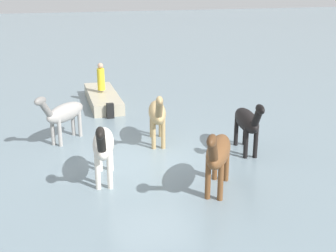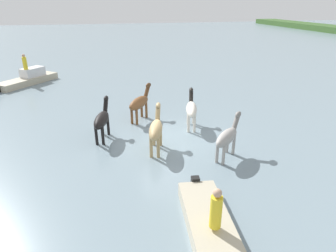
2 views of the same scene
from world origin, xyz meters
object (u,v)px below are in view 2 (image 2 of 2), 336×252
horse_mid_herd (102,119)px  person_watcher_seated (216,210)px  boat_skiff_near (212,235)px  horse_lead (156,129)px  boat_tender_starboard (29,80)px  horse_pinto_flank (191,109)px  horse_dark_mare (227,137)px  person_spotter_bow (25,62)px  horse_rear_stallion (140,103)px

horse_mid_herd → person_watcher_seated: horse_mid_herd is taller
boat_skiff_near → person_watcher_seated: size_ratio=3.88×
horse_lead → boat_tender_starboard: horse_lead is taller
boat_skiff_near → horse_mid_herd: bearing=-153.2°
horse_pinto_flank → person_watcher_seated: 8.01m
horse_mid_herd → horse_pinto_flank: bearing=-69.8°
horse_lead → horse_dark_mare: size_ratio=1.27×
horse_dark_mare → person_watcher_seated: person_watcher_seated is taller
boat_skiff_near → horse_pinto_flank: bearing=173.1°
horse_pinto_flank → person_watcher_seated: size_ratio=1.99×
person_spotter_bow → person_watcher_seated: size_ratio=1.00×
horse_mid_herd → horse_rear_stallion: (-1.98, 2.07, 0.02)m
horse_mid_herd → person_spotter_bow: bearing=41.1°
horse_lead → horse_pinto_flank: 3.11m
horse_dark_mare → boat_tender_starboard: horse_dark_mare is taller
horse_pinto_flank → boat_skiff_near: 7.93m
horse_dark_mare → boat_skiff_near: size_ratio=0.41×
boat_skiff_near → person_watcher_seated: (0.13, 0.01, 0.96)m
horse_rear_stallion → boat_skiff_near: 9.34m
boat_skiff_near → person_spotter_bow: size_ratio=3.88×
boat_tender_starboard → person_watcher_seated: 20.92m
horse_dark_mare → horse_pinto_flank: (-3.44, -0.48, 0.05)m
boat_skiff_near → person_watcher_seated: person_watcher_seated is taller
horse_dark_mare → horse_rear_stallion: (-5.05, -2.94, 0.06)m
horse_dark_mare → boat_tender_starboard: (-14.83, -10.53, -0.65)m
horse_pinto_flank → person_spotter_bow: 15.05m
horse_lead → person_watcher_seated: bearing=-158.3°
horse_lead → horse_pinto_flank: (-2.12, 2.28, -0.01)m
person_spotter_bow → person_watcher_seated: 20.71m
horse_lead → person_watcher_seated: 5.70m
boat_skiff_near → boat_tender_starboard: bearing=-150.3°
horse_mid_herd → boat_tender_starboard: horse_mid_herd is taller
horse_dark_mare → horse_rear_stallion: horse_rear_stallion is taller
boat_tender_starboard → person_watcher_seated: (19.20, 8.27, 0.81)m
person_spotter_bow → person_watcher_seated: bearing=23.6°
horse_rear_stallion → person_spotter_bow: 12.23m
horse_lead → horse_mid_herd: 2.86m
horse_lead → boat_skiff_near: horse_lead is taller
person_watcher_seated → boat_skiff_near: bearing=-174.1°
horse_pinto_flank → horse_rear_stallion: bearing=72.5°
person_spotter_bow → horse_dark_mare: bearing=35.8°
horse_dark_mare → horse_lead: bearing=111.2°
horse_mid_herd → horse_rear_stallion: 2.87m
boat_skiff_near → person_watcher_seated: 0.97m
horse_lead → person_watcher_seated: horse_lead is taller
horse_rear_stallion → boat_tender_starboard: size_ratio=0.45×
horse_pinto_flank → boat_tender_starboard: size_ratio=0.50×
horse_dark_mare → horse_rear_stallion: bearing=77.1°
horse_dark_mare → horse_pinto_flank: horse_pinto_flank is taller
person_watcher_seated → horse_pinto_flank: bearing=167.1°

